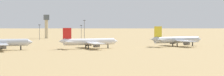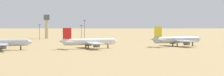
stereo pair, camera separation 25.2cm
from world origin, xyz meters
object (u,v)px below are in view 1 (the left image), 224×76
at_px(parked_jet_red_3, 89,42).
at_px(parked_jet_yellow_4, 176,40).
at_px(light_pole_west, 81,31).
at_px(light_pole_mid, 84,29).
at_px(light_pole_east, 39,31).
at_px(control_tower, 46,24).

xyz_separation_m(parked_jet_red_3, parked_jet_yellow_4, (60.53, 5.61, 0.23)).
bearing_deg(parked_jet_red_3, light_pole_west, 74.56).
height_order(parked_jet_red_3, light_pole_mid, light_pole_mid).
bearing_deg(light_pole_mid, parked_jet_yellow_4, -60.27).
height_order(parked_jet_yellow_4, light_pole_east, light_pole_east).
bearing_deg(light_pole_east, parked_jet_yellow_4, -58.08).
bearing_deg(light_pole_east, light_pole_mid, -54.39).
xyz_separation_m(parked_jet_red_3, control_tower, (-5.24, 162.25, 9.82)).
xyz_separation_m(control_tower, light_pole_east, (-10.50, -34.23, -5.88)).
bearing_deg(light_pole_mid, light_pole_west, 81.88).
relative_size(light_pole_west, light_pole_mid, 0.75).
distance_m(parked_jet_yellow_4, light_pole_west, 122.96).
bearing_deg(control_tower, parked_jet_red_3, -88.15).
relative_size(control_tower, light_pole_west, 1.75).
distance_m(parked_jet_red_3, control_tower, 162.63).
xyz_separation_m(control_tower, light_pole_west, (26.27, -40.25, -6.20)).
height_order(control_tower, light_pole_east, control_tower).
distance_m(parked_jet_red_3, parked_jet_yellow_4, 60.79).
bearing_deg(light_pole_mid, control_tower, 104.98).
xyz_separation_m(parked_jet_red_3, light_pole_mid, (15.64, 84.21, 5.89)).
height_order(parked_jet_yellow_4, light_pole_west, parked_jet_yellow_4).
relative_size(parked_jet_red_3, parked_jet_yellow_4, 0.95).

